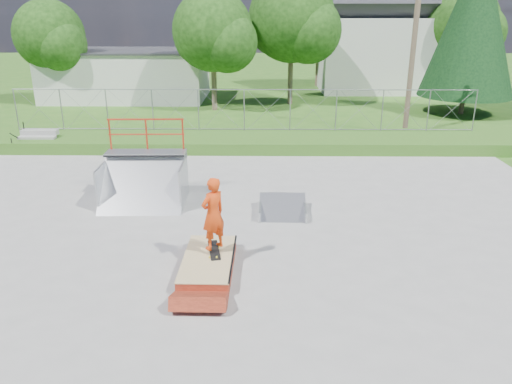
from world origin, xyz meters
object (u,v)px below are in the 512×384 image
grind_box (208,264)px  flat_bank_ramp (283,208)px  skater (213,217)px  quarter_pipe (142,166)px

grind_box → flat_bank_ramp: bearing=62.4°
grind_box → flat_bank_ramp: size_ratio=1.62×
flat_bank_ramp → skater: bearing=-117.6°
quarter_pipe → skater: bearing=-58.7°
grind_box → skater: skater is taller
quarter_pipe → flat_bank_ramp: quarter_pipe is taller
skater → grind_box: bearing=20.4°
quarter_pipe → flat_bank_ramp: bearing=-11.9°
flat_bank_ramp → quarter_pipe: bearing=170.6°
quarter_pipe → flat_bank_ramp: size_ratio=1.70×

